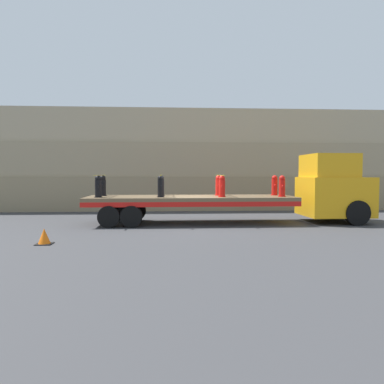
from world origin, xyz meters
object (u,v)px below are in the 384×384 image
fire_hydrant_black_far_1 (161,186)px  fire_hydrant_red_far_2 (218,186)px  fire_hydrant_black_near_0 (98,187)px  fire_hydrant_red_near_2 (222,186)px  fire_hydrant_red_far_3 (275,186)px  truck_cab (335,189)px  fire_hydrant_black_far_0 (103,186)px  fire_hydrant_red_near_3 (282,186)px  flatbed_trailer (178,201)px  traffic_cone (44,237)px  fire_hydrant_black_near_1 (161,187)px

fire_hydrant_black_far_1 → fire_hydrant_red_far_2: size_ratio=1.00×
fire_hydrant_red_far_2 → fire_hydrant_black_far_1: bearing=180.0°
fire_hydrant_black_near_0 → fire_hydrant_black_far_1: bearing=23.4°
fire_hydrant_red_near_2 → fire_hydrant_red_far_3: size_ratio=1.00×
truck_cab → fire_hydrant_black_near_0: size_ratio=3.32×
fire_hydrant_black_near_0 → fire_hydrant_black_far_0: bearing=90.0°
fire_hydrant_black_near_0 → fire_hydrant_red_far_2: 5.28m
fire_hydrant_red_near_2 → truck_cab: bearing=6.2°
fire_hydrant_red_near_3 → fire_hydrant_red_far_2: bearing=156.6°
fire_hydrant_red_far_3 → fire_hydrant_black_near_0: bearing=-171.8°
flatbed_trailer → traffic_cone: 6.28m
flatbed_trailer → fire_hydrant_black_near_0: fire_hydrant_black_near_0 is taller
flatbed_trailer → fire_hydrant_red_far_3: bearing=7.2°
traffic_cone → truck_cab: bearing=22.3°
fire_hydrant_red_near_2 → fire_hydrant_black_far_0: bearing=167.8°
fire_hydrant_black_far_0 → fire_hydrant_black_near_0: bearing=-90.0°
fire_hydrant_red_near_3 → truck_cab: bearing=12.2°
fire_hydrant_red_far_2 → flatbed_trailer: bearing=-163.3°
flatbed_trailer → fire_hydrant_black_near_0: size_ratio=9.82×
fire_hydrant_red_far_2 → fire_hydrant_red_far_3: 2.58m
fire_hydrant_black_near_1 → fire_hydrant_red_far_2: bearing=23.4°
fire_hydrant_black_near_0 → fire_hydrant_red_far_3: (7.74, 1.12, 0.00)m
fire_hydrant_red_near_2 → fire_hydrant_red_far_2: bearing=90.0°
fire_hydrant_black_near_1 → fire_hydrant_black_far_1: 1.12m
flatbed_trailer → traffic_cone: flatbed_trailer is taller
fire_hydrant_black_near_0 → fire_hydrant_black_near_1: size_ratio=1.00×
fire_hydrant_red_near_3 → fire_hydrant_black_near_1: bearing=180.0°
flatbed_trailer → fire_hydrant_red_near_3: fire_hydrant_red_near_3 is taller
flatbed_trailer → fire_hydrant_black_far_0: 3.41m
truck_cab → fire_hydrant_red_far_2: (-5.17, 0.56, 0.13)m
flatbed_trailer → fire_hydrant_red_far_3: (4.45, 0.56, 0.66)m
fire_hydrant_black_near_1 → fire_hydrant_red_far_3: same height
truck_cab → fire_hydrant_black_near_1: bearing=-175.9°
traffic_cone → fire_hydrant_red_far_2: bearing=40.5°
fire_hydrant_black_near_1 → fire_hydrant_red_far_2: (2.58, 1.12, 0.00)m
flatbed_trailer → fire_hydrant_black_far_0: bearing=170.4°
fire_hydrant_red_near_2 → fire_hydrant_red_near_3: same height
fire_hydrant_red_far_2 → fire_hydrant_black_far_0: bearing=180.0°
fire_hydrant_black_near_1 → traffic_cone: fire_hydrant_black_near_1 is taller
traffic_cone → fire_hydrant_red_far_3: bearing=30.9°
fire_hydrant_red_near_2 → fire_hydrant_red_far_3: 2.81m
fire_hydrant_black_near_0 → fire_hydrant_black_far_1: size_ratio=1.00×
fire_hydrant_black_far_0 → fire_hydrant_black_far_1: 2.58m
truck_cab → fire_hydrant_black_near_1: (-7.75, -0.56, 0.13)m
fire_hydrant_black_near_1 → fire_hydrant_red_near_3: 5.16m
fire_hydrant_black_near_1 → fire_hydrant_red_near_2: bearing=0.0°
truck_cab → fire_hydrant_black_near_1: 7.77m
fire_hydrant_black_far_0 → fire_hydrant_red_far_2: size_ratio=1.00×
fire_hydrant_black_near_0 → truck_cab: bearing=3.1°
fire_hydrant_red_far_3 → truck_cab: bearing=-12.2°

